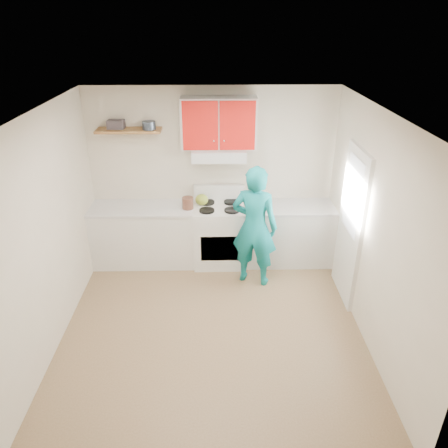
{
  "coord_description": "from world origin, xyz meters",
  "views": [
    {
      "loc": [
        0.06,
        -4.13,
        3.47
      ],
      "look_at": [
        0.15,
        0.55,
        1.15
      ],
      "focal_mm": 34.07,
      "sensor_mm": 36.0,
      "label": 1
    }
  ],
  "objects_px": {
    "stove": "(219,235)",
    "person": "(255,227)",
    "kettle": "(202,200)",
    "crock": "(188,204)",
    "tin": "(149,125)"
  },
  "relations": [
    {
      "from": "kettle",
      "to": "person",
      "type": "height_order",
      "value": "person"
    },
    {
      "from": "tin",
      "to": "person",
      "type": "relative_size",
      "value": 0.11
    },
    {
      "from": "tin",
      "to": "crock",
      "type": "relative_size",
      "value": 0.95
    },
    {
      "from": "person",
      "to": "kettle",
      "type": "bearing_deg",
      "value": -21.98
    },
    {
      "from": "kettle",
      "to": "crock",
      "type": "distance_m",
      "value": 0.24
    },
    {
      "from": "kettle",
      "to": "tin",
      "type": "bearing_deg",
      "value": 166.78
    },
    {
      "from": "tin",
      "to": "crock",
      "type": "height_order",
      "value": "tin"
    },
    {
      "from": "tin",
      "to": "person",
      "type": "xyz_separation_m",
      "value": [
        1.44,
        -0.69,
        -1.23
      ]
    },
    {
      "from": "stove",
      "to": "person",
      "type": "height_order",
      "value": "person"
    },
    {
      "from": "tin",
      "to": "kettle",
      "type": "distance_m",
      "value": 1.3
    },
    {
      "from": "crock",
      "to": "person",
      "type": "distance_m",
      "value": 1.07
    },
    {
      "from": "stove",
      "to": "person",
      "type": "xyz_separation_m",
      "value": [
        0.48,
        -0.55,
        0.41
      ]
    },
    {
      "from": "kettle",
      "to": "person",
      "type": "distance_m",
      "value": 0.98
    },
    {
      "from": "stove",
      "to": "crock",
      "type": "relative_size",
      "value": 4.72
    },
    {
      "from": "stove",
      "to": "tin",
      "type": "bearing_deg",
      "value": 171.52
    }
  ]
}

